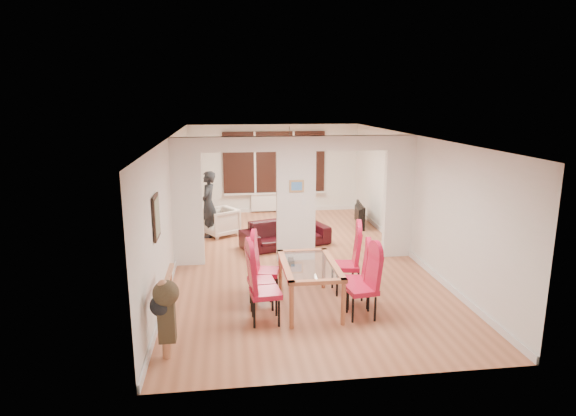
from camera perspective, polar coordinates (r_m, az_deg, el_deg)
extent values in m
cube|color=#B06947|center=(10.26, 0.91, -6.12)|extent=(5.00, 9.00, 0.01)
cube|color=white|center=(9.91, 0.94, 1.01)|extent=(5.00, 0.18, 2.60)
cube|color=black|center=(14.23, -1.64, 5.45)|extent=(3.00, 0.08, 1.80)
cube|color=white|center=(14.39, -1.59, 0.68)|extent=(1.40, 0.08, 0.50)
sphere|color=orange|center=(13.06, 0.17, 7.66)|extent=(0.36, 0.36, 0.36)
cube|color=gray|center=(7.48, -15.35, -1.03)|extent=(0.04, 0.52, 0.67)
cube|color=#4C8CD8|center=(9.76, 1.03, 2.61)|extent=(0.30, 0.03, 0.25)
imported|color=black|center=(11.11, -0.31, -3.02)|extent=(2.17, 1.40, 0.59)
imported|color=beige|center=(12.05, -8.01, -1.64)|extent=(1.02, 1.02, 0.69)
imported|color=black|center=(11.90, -9.42, 0.45)|extent=(0.66, 0.51, 1.62)
imported|color=black|center=(12.94, 8.11, -0.81)|extent=(1.07, 0.25, 0.61)
cylinder|color=#143F19|center=(12.40, 0.95, -1.07)|extent=(0.07, 0.07, 0.29)
imported|color=black|center=(12.49, 1.45, -1.53)|extent=(0.23, 0.23, 0.06)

